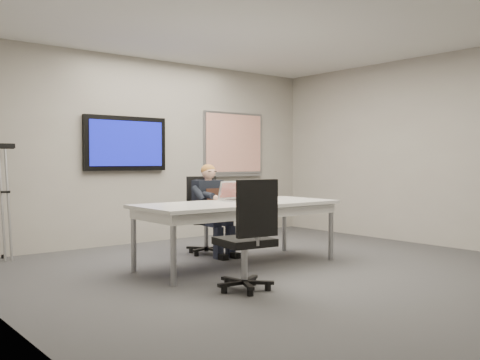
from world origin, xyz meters
TOP-DOWN VIEW (x-y plane):
  - floor at (0.00, 0.00)m, footprint 6.00×6.00m
  - ceiling at (0.00, 0.00)m, footprint 6.00×6.00m
  - wall_back at (0.00, 3.00)m, footprint 6.00×0.02m
  - wall_left at (-3.00, 0.00)m, footprint 0.02×6.00m
  - wall_right at (3.00, 0.00)m, footprint 0.02×6.00m
  - conference_table at (-0.22, 0.65)m, footprint 2.46×1.06m
  - tv_display at (-0.50, 2.95)m, footprint 1.30×0.09m
  - whiteboard at (1.55, 2.97)m, footprint 1.25×0.08m
  - office_chair_far at (-0.02, 1.61)m, footprint 0.62×0.62m
  - office_chair_near at (-0.93, -0.36)m, footprint 0.57×0.57m
  - seated_person at (-0.03, 1.38)m, footprint 0.39×0.66m
  - crutch at (-2.24, 2.80)m, footprint 0.25×0.59m
  - laptop at (-0.09, 0.87)m, footprint 0.35×0.33m
  - name_tent at (-0.16, 0.34)m, footprint 0.28×0.17m
  - pen at (0.00, 0.28)m, footprint 0.03×0.13m

SIDE VIEW (x-z plane):
  - floor at x=0.00m, z-range -0.01..0.01m
  - office_chair_far at x=-0.02m, z-range -0.19..0.84m
  - office_chair_near at x=-0.93m, z-range -0.20..0.87m
  - seated_person at x=-0.03m, z-range -0.12..1.08m
  - conference_table at x=-0.22m, z-range 0.29..1.04m
  - crutch at x=-2.24m, z-range -0.02..1.51m
  - pen at x=0.00m, z-range 0.75..0.76m
  - name_tent at x=-0.16m, z-range 0.75..0.86m
  - laptop at x=-0.09m, z-range 0.69..0.93m
  - wall_back at x=0.00m, z-range 0.00..2.80m
  - wall_left at x=-3.00m, z-range 0.00..2.80m
  - wall_right at x=3.00m, z-range 0.00..2.80m
  - tv_display at x=-0.50m, z-range 1.10..1.90m
  - whiteboard at x=1.55m, z-range 0.98..2.08m
  - ceiling at x=0.00m, z-range 2.79..2.81m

